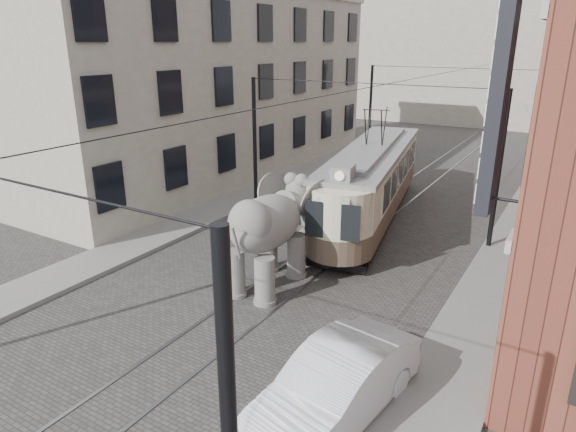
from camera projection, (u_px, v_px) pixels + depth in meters
The scene contains 10 objects.
ground at pixel (292, 277), 17.11m from camera, with size 120.00×120.00×0.00m, color #43413E.
tram_rails at pixel (292, 276), 17.11m from camera, with size 1.54×80.00×0.02m, color slate, non-canonical shape.
sidewalk_right at pixel (476, 323), 14.15m from camera, with size 2.00×60.00×0.15m, color slate.
sidewalk_left at pixel (152, 238), 20.27m from camera, with size 2.00×60.00×0.15m, color slate.
stucco_building at pixel (216, 88), 28.94m from camera, with size 7.00×24.00×10.00m, color gray.
distant_block at pixel (512, 47), 47.14m from camera, with size 28.00×10.00×14.00m, color gray.
catenary at pixel (351, 161), 20.27m from camera, with size 11.00×30.20×6.00m, color black, non-canonical shape.
tram at pixel (373, 165), 22.01m from camera, with size 2.52×12.22×4.85m, color beige, non-canonical shape.
elephant at pixel (266, 238), 15.99m from camera, with size 2.99×5.43×3.32m, color slate, non-canonical shape.
parked_car at pixel (336, 386), 10.49m from camera, with size 1.66×4.73×1.56m, color silver.
Camera 1 is at (7.93, -13.32, 7.55)m, focal length 31.59 mm.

